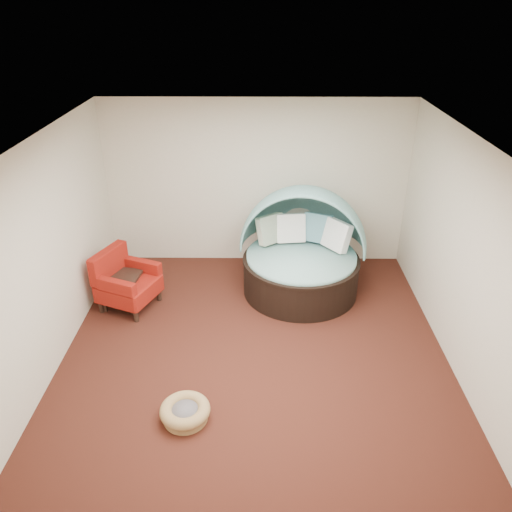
{
  "coord_description": "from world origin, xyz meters",
  "views": [
    {
      "loc": [
        0.07,
        -5.37,
        4.22
      ],
      "look_at": [
        0.01,
        0.6,
        1.05
      ],
      "focal_mm": 35.0,
      "sensor_mm": 36.0,
      "label": 1
    }
  ],
  "objects_px": {
    "pet_basket": "(185,412)",
    "canopy_daybed": "(302,245)",
    "side_table": "(122,286)",
    "red_armchair": "(125,282)"
  },
  "relations": [
    {
      "from": "pet_basket",
      "to": "canopy_daybed",
      "type": "bearing_deg",
      "value": 62.4
    },
    {
      "from": "canopy_daybed",
      "to": "red_armchair",
      "type": "relative_size",
      "value": 2.1
    },
    {
      "from": "pet_basket",
      "to": "red_armchair",
      "type": "xyz_separation_m",
      "value": [
        -1.18,
        2.28,
        0.31
      ]
    },
    {
      "from": "canopy_daybed",
      "to": "side_table",
      "type": "xyz_separation_m",
      "value": [
        -2.71,
        -0.54,
        -0.44
      ]
    },
    {
      "from": "canopy_daybed",
      "to": "red_armchair",
      "type": "bearing_deg",
      "value": -160.22
    },
    {
      "from": "canopy_daybed",
      "to": "pet_basket",
      "type": "height_order",
      "value": "canopy_daybed"
    },
    {
      "from": "pet_basket",
      "to": "red_armchair",
      "type": "relative_size",
      "value": 0.71
    },
    {
      "from": "red_armchair",
      "to": "side_table",
      "type": "relative_size",
      "value": 1.67
    },
    {
      "from": "red_armchair",
      "to": "side_table",
      "type": "distance_m",
      "value": 0.1
    },
    {
      "from": "side_table",
      "to": "pet_basket",
      "type": "bearing_deg",
      "value": -61.48
    }
  ]
}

